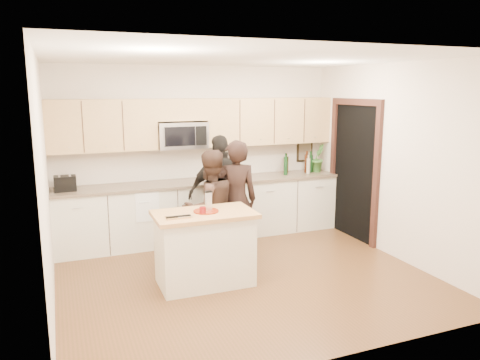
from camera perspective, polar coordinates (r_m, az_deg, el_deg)
name	(u,v)px	position (r m, az deg, el deg)	size (l,w,h in m)	color
floor	(244,276)	(6.07, 0.54, -11.67)	(4.50, 4.50, 0.00)	brown
room_shell	(245,141)	(5.63, 0.58, 4.79)	(4.52, 4.02, 2.71)	beige
back_cabinetry	(204,209)	(7.43, -4.38, -3.59)	(4.50, 0.66, 0.94)	silver
upper_cabinetry	(202,122)	(7.36, -4.63, 7.10)	(4.50, 0.33, 0.75)	tan
microwave	(182,135)	(7.25, -7.12, 5.46)	(0.76, 0.41, 0.40)	silver
doorway	(354,166)	(7.57, 13.74, 1.70)	(0.06, 1.25, 2.20)	black
framed_picture	(305,151)	(8.31, 7.88, 3.58)	(0.30, 0.03, 0.38)	black
dish_towel	(146,197)	(6.96, -11.44, -1.99)	(0.34, 0.60, 0.48)	white
island	(205,248)	(5.73, -4.33, -8.25)	(1.21, 0.72, 0.90)	silver
red_plate	(206,211)	(5.62, -4.17, -3.80)	(0.30, 0.30, 0.02)	maroon
box_grater	(209,200)	(5.62, -3.86, -2.47)	(0.09, 0.05, 0.23)	silver
drink_glass	(203,211)	(5.51, -4.57, -3.73)	(0.08, 0.08, 0.09)	#650B0D
cutting_board	(178,217)	(5.40, -7.60, -4.47)	(0.27, 0.16, 0.02)	#AD7948
tongs	(178,216)	(5.35, -7.53, -4.42)	(0.28, 0.03, 0.02)	black
knife	(186,217)	(5.35, -6.62, -4.47)	(0.18, 0.02, 0.01)	silver
toaster	(65,183)	(6.98, -20.54, -0.39)	(0.29, 0.23, 0.22)	black
bottle_cluster	(301,163)	(8.01, 7.47, 2.11)	(0.59, 0.31, 0.37)	black
orchid	(317,158)	(8.15, 9.42, 2.66)	(0.26, 0.21, 0.47)	#3C732E
woman_left	(236,200)	(6.44, -0.55, -2.49)	(0.61, 0.40, 1.67)	black
woman_center	(210,208)	(6.24, -3.71, -3.47)	(0.76, 0.59, 1.57)	#2F1F17
woman_right	(222,193)	(6.86, -2.26, -1.57)	(0.99, 0.41, 1.70)	black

